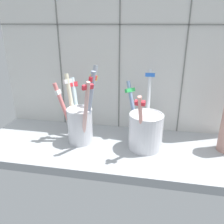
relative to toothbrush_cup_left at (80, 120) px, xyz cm
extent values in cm
cube|color=#9EA3A8|center=(7.87, -0.92, -6.65)|extent=(64.00, 22.00, 2.00)
cube|color=silver|center=(7.87, 11.08, 14.85)|extent=(64.00, 2.00, 45.00)
cube|color=gray|center=(-8.13, 9.98, 14.85)|extent=(0.30, 0.20, 45.00)
cube|color=gray|center=(7.87, 9.98, 14.85)|extent=(0.30, 0.20, 45.00)
cube|color=gray|center=(23.87, 9.98, 14.85)|extent=(0.30, 0.20, 45.00)
cube|color=gray|center=(7.87, 9.98, 21.46)|extent=(64.00, 0.20, 0.30)
cylinder|color=silver|center=(-0.02, -0.23, -1.43)|extent=(6.02, 6.02, 8.44)
torus|color=silver|center=(-0.02, -0.23, 2.79)|extent=(6.22, 6.22, 0.50)
cylinder|color=beige|center=(2.35, -3.09, 2.73)|extent=(4.14, 4.14, 16.18)
cube|color=#E5333F|center=(3.54, -4.28, 9.57)|extent=(2.34, 2.34, 1.13)
cylinder|color=#95A6BE|center=(2.59, -0.58, 3.49)|extent=(4.27, 2.01, 17.67)
cube|color=#E5333F|center=(3.74, -0.85, 10.59)|extent=(1.43, 2.51, 1.16)
cylinder|color=silver|center=(-1.89, 2.95, 1.92)|extent=(4.31, 6.01, 14.72)
cube|color=#E5333F|center=(-2.93, 4.62, 7.53)|extent=(2.47, 2.15, 1.40)
cylinder|color=#E67B7B|center=(-3.53, -0.10, 1.79)|extent=(5.56, 1.38, 14.38)
cube|color=white|center=(-5.04, 0.02, 6.71)|extent=(1.13, 1.88, 1.22)
cylinder|color=#F6EFCC|center=(-2.46, 1.55, 2.69)|extent=(3.68, 2.89, 16.05)
cube|color=white|center=(-3.33, 2.13, 8.87)|extent=(1.98, 2.32, 1.08)
cylinder|color=#A1ABBB|center=(1.90, 1.87, 3.71)|extent=(4.47, 4.61, 18.17)
cube|color=yellow|center=(2.87, 2.89, 9.92)|extent=(2.31, 2.27, 1.33)
cylinder|color=white|center=(15.76, -0.23, -1.52)|extent=(7.81, 7.81, 8.26)
torus|color=silver|center=(15.76, -0.23, 2.61)|extent=(7.92, 7.92, 0.50)
cylinder|color=#7D97BE|center=(12.45, 3.66, 1.77)|extent=(4.66, 5.02, 14.35)
cube|color=green|center=(11.33, 4.90, 6.67)|extent=(2.57, 2.47, 1.17)
cylinder|color=silver|center=(15.93, 3.96, 3.18)|extent=(0.91, 5.70, 17.08)
cube|color=blue|center=(15.88, 5.98, 10.37)|extent=(2.26, 0.98, 1.05)
cylinder|color=#E69C92|center=(14.79, -3.41, 1.70)|extent=(1.85, 6.08, 14.20)
cube|color=#E5333F|center=(14.46, -5.33, 7.15)|extent=(2.21, 1.38, 1.14)
camera|label=1|loc=(16.85, -48.22, 22.12)|focal=36.67mm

